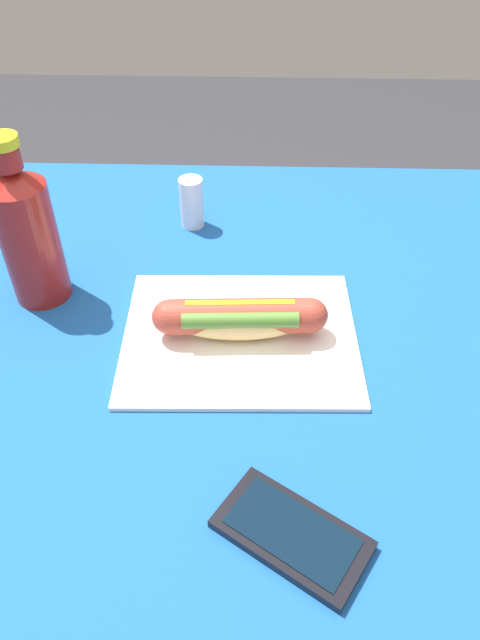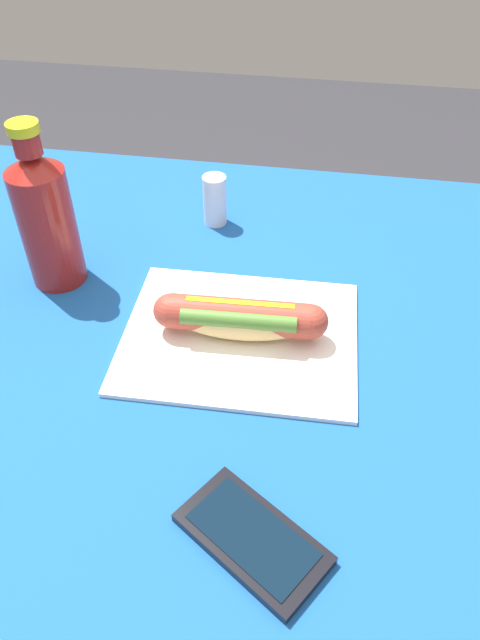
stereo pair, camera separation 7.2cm
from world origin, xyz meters
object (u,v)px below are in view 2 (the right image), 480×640
object	(u,v)px
hot_dog	(240,318)
salt_shaker	(215,200)
soda_bottle	(46,217)
cell_phone	(252,538)

from	to	relation	value
hot_dog	salt_shaker	size ratio (longest dim) A/B	2.71
soda_bottle	salt_shaker	size ratio (longest dim) A/B	2.86
hot_dog	salt_shaker	distance (m)	0.27
cell_phone	soda_bottle	distance (m)	0.48
soda_bottle	salt_shaker	distance (m)	0.26
cell_phone	salt_shaker	world-z (taller)	salt_shaker
cell_phone	hot_dog	bearing A→B (deg)	-78.02
hot_dog	soda_bottle	size ratio (longest dim) A/B	0.95
soda_bottle	salt_shaker	bearing A→B (deg)	-136.91
salt_shaker	soda_bottle	bearing A→B (deg)	43.09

